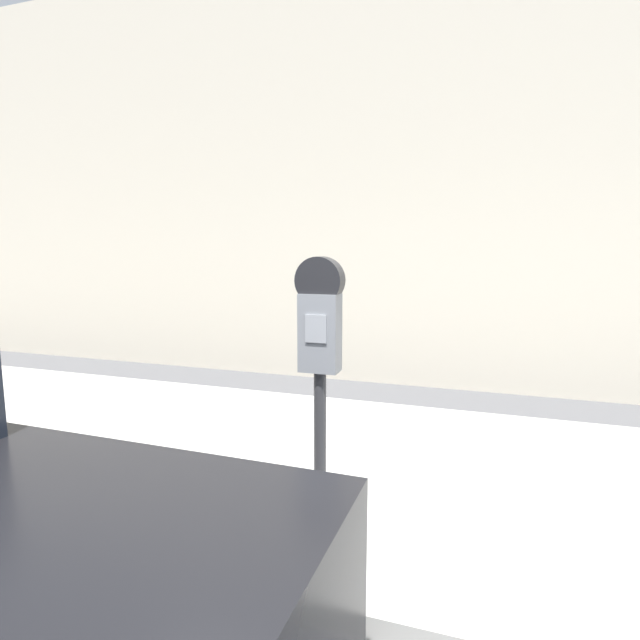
# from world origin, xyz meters

# --- Properties ---
(sidewalk) EXTENTS (24.00, 2.80, 0.13)m
(sidewalk) POSITION_xyz_m (0.00, 2.20, 0.07)
(sidewalk) COLOR #ADAAA3
(sidewalk) RESTS_ON ground_plane
(building_facade) EXTENTS (24.00, 0.30, 4.98)m
(building_facade) POSITION_xyz_m (0.00, 4.93, 2.49)
(building_facade) COLOR beige
(building_facade) RESTS_ON ground_plane
(parking_meter) EXTENTS (0.21, 0.12, 1.43)m
(parking_meter) POSITION_xyz_m (-0.40, 1.15, 1.15)
(parking_meter) COLOR #2D2D30
(parking_meter) RESTS_ON sidewalk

